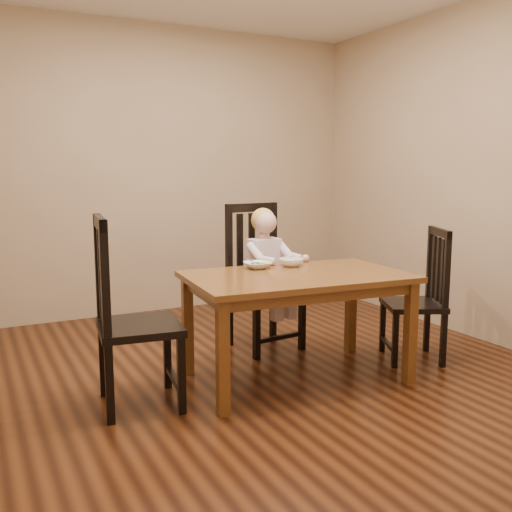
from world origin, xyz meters
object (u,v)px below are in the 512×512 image
chair_child (261,279)px  toddler (265,262)px  dining_table (297,286)px  bowl_veg (291,262)px  chair_right (420,297)px  chair_left (129,317)px  bowl_peas (258,265)px

chair_child → toddler: chair_child is taller
dining_table → toddler: bearing=79.4°
bowl_veg → chair_child: bearing=89.3°
chair_right → bowl_veg: bearing=94.4°
chair_child → chair_right: 1.18m
toddler → bowl_veg: (-0.01, -0.40, 0.06)m
chair_child → dining_table: bearing=75.1°
chair_right → toddler: size_ratio=1.74×
chair_child → chair_right: chair_child is taller
dining_table → chair_left: bearing=176.9°
dining_table → chair_right: (0.99, -0.08, -0.16)m
chair_right → toddler: chair_right is taller
dining_table → chair_left: chair_left is taller
dining_table → toddler: 0.68m
bowl_peas → chair_right: bearing=-18.4°
bowl_veg → chair_left: bearing=-170.3°
chair_left → bowl_veg: bearing=107.3°
dining_table → chair_right: size_ratio=1.53×
toddler → bowl_peas: size_ratio=3.04×
chair_left → bowl_peas: (0.95, 0.24, 0.19)m
chair_left → chair_right: size_ratio=1.16×
dining_table → chair_left: (-1.09, 0.06, -0.09)m
chair_child → chair_right: bearing=131.9°
bowl_veg → dining_table: bearing=-113.2°
chair_left → toddler: 1.37m
dining_table → chair_left: size_ratio=1.32×
bowl_peas → bowl_veg: size_ratio=1.06×
bowl_peas → dining_table: bearing=-65.5°
bowl_peas → bowl_veg: 0.25m
dining_table → bowl_peas: 0.34m
chair_right → bowl_peas: (-1.13, 0.37, 0.27)m
chair_child → chair_left: (-1.21, -0.66, 0.00)m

